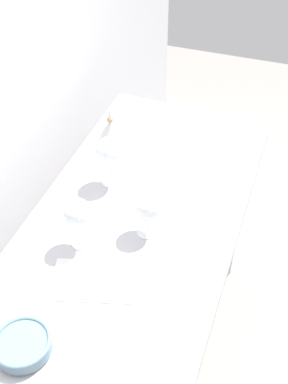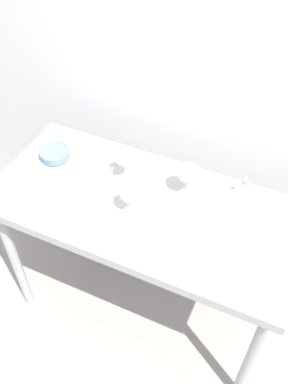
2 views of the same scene
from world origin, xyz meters
TOP-DOWN VIEW (x-y plane):
  - ground_plane at (0.00, 0.00)m, footprint 6.00×6.00m
  - steel_counter at (0.00, -0.01)m, footprint 1.40×0.65m
  - wine_glass_far_left at (-0.15, 0.11)m, footprint 0.09×0.09m
  - wine_glass_far_right at (0.15, 0.13)m, footprint 0.10×0.10m
  - wine_glass_near_center at (-0.04, -0.06)m, footprint 0.09×0.09m
  - tasting_sheet_upper at (0.40, 0.01)m, footprint 0.29×0.31m
  - tasting_sheet_lower at (-0.27, 0.01)m, footprint 0.22×0.29m
  - tasting_bowl at (-0.53, 0.09)m, footprint 0.15×0.15m
  - decanter_funnel at (0.38, 0.23)m, footprint 0.11×0.11m

SIDE VIEW (x-z plane):
  - ground_plane at x=0.00m, z-range 0.00..0.00m
  - steel_counter at x=0.00m, z-range 0.34..1.24m
  - tasting_sheet_upper at x=0.40m, z-range 0.90..0.90m
  - tasting_sheet_lower at x=-0.27m, z-range 0.90..0.90m
  - tasting_bowl at x=-0.53m, z-range 0.90..0.95m
  - decanter_funnel at x=0.38m, z-range 0.88..1.01m
  - wine_glass_near_center at x=-0.04m, z-range 0.93..1.09m
  - wine_glass_far_left at x=-0.15m, z-range 0.94..1.11m
  - wine_glass_far_right at x=0.15m, z-range 0.94..1.12m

